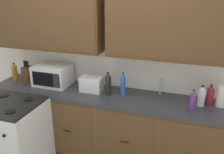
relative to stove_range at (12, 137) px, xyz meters
The scene contains 14 objects.
wall_unit 1.76m from the stove_range, 40.59° to the left, with size 4.25×0.40×2.57m.
counter_run 1.15m from the stove_range, 33.04° to the left, with size 3.08×0.64×0.94m.
stove_range is the anchor object (origin of this frame).
microwave 0.94m from the stove_range, 73.90° to the left, with size 0.48×0.37×0.28m.
toaster 1.18m from the stove_range, 39.43° to the left, with size 0.28×0.18×0.19m.
knife_block 0.93m from the stove_range, 106.78° to the left, with size 0.11×0.14×0.31m.
sink_faucet 1.94m from the stove_range, 26.83° to the left, with size 0.02×0.02×0.20m, color #B2B5BA.
paper_towel_roll 2.55m from the stove_range, 17.20° to the left, with size 0.12×0.12×0.26m, color white.
bottle_amber 0.97m from the stove_range, 121.40° to the left, with size 0.07×0.07×0.27m.
bottle_red 2.43m from the stove_range, 18.11° to the left, with size 0.08×0.08×0.24m.
bottle_blue 1.52m from the stove_range, 28.00° to the left, with size 0.06×0.06×0.31m.
bottle_clear 2.32m from the stove_range, 17.24° to the left, with size 0.08×0.08×0.25m.
bottle_violet 2.20m from the stove_range, 14.00° to the left, with size 0.06×0.06×0.25m.
bottle_dark 1.36m from the stove_range, 31.21° to the left, with size 0.08×0.08×0.30m.
Camera 1 is at (1.03, -2.39, 2.22)m, focal length 39.41 mm.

